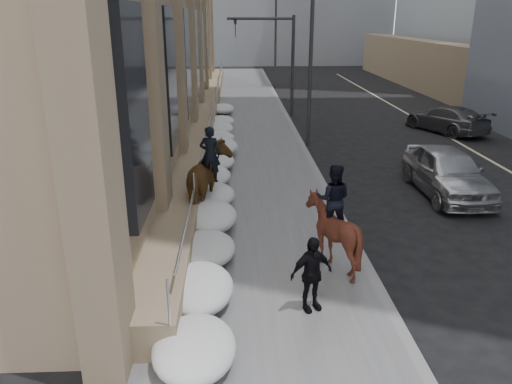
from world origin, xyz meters
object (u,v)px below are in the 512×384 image
Objects in this scene: mounted_horse_right at (332,227)px; mounted_horse_left at (209,179)px; car_silver at (447,171)px; car_grey at (446,119)px; pedestrian at (311,274)px.

mounted_horse_left is at bearing -35.71° from mounted_horse_right.
car_silver is (8.19, 1.81, -0.42)m from mounted_horse_left.
mounted_horse_left is 8.40m from car_silver.
mounted_horse_left is 0.56× the size of car_grey.
car_grey is at bearing 37.68° from pedestrian.
mounted_horse_right reaches higher than car_silver.
pedestrian is at bearing -128.31° from car_silver.
car_silver is 10.60m from car_grey.
car_grey is (9.87, 17.07, -0.23)m from pedestrian.
mounted_horse_right is at bearing 36.08° from car_grey.
pedestrian is at bearing 80.69° from mounted_horse_right.
pedestrian reaches higher than car_grey.
mounted_horse_right is at bearing -132.79° from car_silver.
car_silver is 1.01× the size of car_grey.
car_grey is at bearing 68.27° from car_silver.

